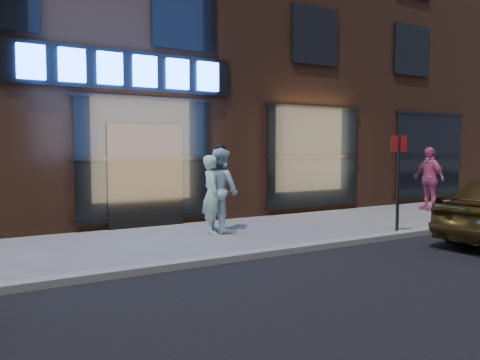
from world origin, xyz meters
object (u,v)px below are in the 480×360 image
object	(u,v)px
man_bowtie	(212,194)
man_cap	(220,190)
sign_post	(398,175)
passerby	(429,178)

from	to	relation	value
man_bowtie	man_cap	world-z (taller)	man_cap
man_bowtie	sign_post	world-z (taller)	sign_post
man_cap	man_bowtie	bearing A→B (deg)	104.84
man_cap	passerby	bearing A→B (deg)	-99.09
man_bowtie	sign_post	xyz separation A→B (m)	(3.27, -2.20, 0.44)
man_cap	passerby	distance (m)	7.06
man_bowtie	sign_post	bearing A→B (deg)	-108.16
man_cap	sign_post	world-z (taller)	sign_post
man_bowtie	man_cap	xyz separation A→B (m)	(0.28, 0.13, 0.08)
man_bowtie	sign_post	distance (m)	3.96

